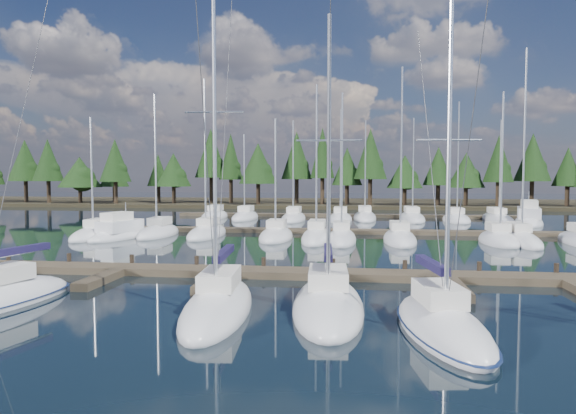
# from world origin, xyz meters

# --- Properties ---
(ground) EXTENTS (260.00, 260.00, 0.00)m
(ground) POSITION_xyz_m (0.00, 30.00, 0.00)
(ground) COLOR black
(ground) RESTS_ON ground
(far_shore) EXTENTS (220.00, 30.00, 0.60)m
(far_shore) POSITION_xyz_m (0.00, 90.00, 0.30)
(far_shore) COLOR black
(far_shore) RESTS_ON ground
(main_dock) EXTENTS (44.00, 6.13, 0.90)m
(main_dock) POSITION_xyz_m (0.00, 17.36, 0.20)
(main_dock) COLOR #493E2E
(main_dock) RESTS_ON ground
(back_docks) EXTENTS (50.00, 21.80, 0.40)m
(back_docks) POSITION_xyz_m (0.00, 49.58, 0.20)
(back_docks) COLOR #493E2E
(back_docks) RESTS_ON ground
(front_sailboat_2) EXTENTS (3.27, 8.98, 14.67)m
(front_sailboat_2) POSITION_xyz_m (-4.32, 10.11, 0.30)
(front_sailboat_2) COLOR silver
(front_sailboat_2) RESTS_ON ground
(front_sailboat_3) EXTENTS (3.40, 9.06, 12.72)m
(front_sailboat_3) POSITION_xyz_m (0.10, 11.02, 0.28)
(front_sailboat_3) COLOR silver
(front_sailboat_3) RESTS_ON ground
(front_sailboat_4) EXTENTS (3.79, 8.21, 12.38)m
(front_sailboat_4) POSITION_xyz_m (4.26, 8.50, 0.28)
(front_sailboat_4) COLOR silver
(front_sailboat_4) RESTS_ON ground
(back_sailboat_rows) EXTENTS (44.36, 32.71, 16.63)m
(back_sailboat_rows) POSITION_xyz_m (0.38, 44.91, 0.26)
(back_sailboat_rows) COLOR silver
(back_sailboat_rows) RESTS_ON ground
(motor_yacht_left) EXTENTS (4.47, 8.19, 3.88)m
(motor_yacht_left) POSITION_xyz_m (-19.58, 33.43, 0.44)
(motor_yacht_left) COLOR silver
(motor_yacht_left) RESTS_ON ground
(motor_yacht_right) EXTENTS (5.45, 9.79, 4.65)m
(motor_yacht_right) POSITION_xyz_m (21.22, 52.00, 0.51)
(motor_yacht_right) COLOR silver
(motor_yacht_right) RESTS_ON ground
(tree_line) EXTENTS (184.58, 11.95, 13.84)m
(tree_line) POSITION_xyz_m (0.23, 80.19, 7.38)
(tree_line) COLOR black
(tree_line) RESTS_ON far_shore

